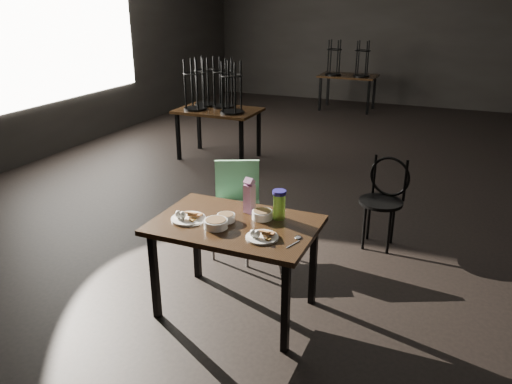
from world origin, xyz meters
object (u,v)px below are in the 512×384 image
at_px(juice_carton, 249,196).
at_px(school_chair, 237,200).
at_px(main_table, 235,232).
at_px(bentwood_chair, 384,195).
at_px(water_bottle, 279,204).

distance_m(juice_carton, school_chair, 0.85).
height_order(main_table, school_chair, school_chair).
relative_size(bentwood_chair, school_chair, 0.99).
xyz_separation_m(main_table, juice_carton, (0.02, 0.22, 0.21)).
xyz_separation_m(main_table, bentwood_chair, (0.84, 1.59, -0.15)).
xyz_separation_m(water_bottle, school_chair, (-0.66, 0.68, -0.33)).
bearing_deg(main_table, water_bottle, 36.37).
relative_size(water_bottle, bentwood_chair, 0.26).
bearing_deg(school_chair, bentwood_chair, 5.20).
height_order(juice_carton, school_chair, juice_carton).
distance_m(water_bottle, bentwood_chair, 1.54).
xyz_separation_m(juice_carton, school_chair, (-0.41, 0.66, -0.34)).
xyz_separation_m(main_table, school_chair, (-0.39, 0.88, -0.13)).
bearing_deg(bentwood_chair, water_bottle, -100.51).
height_order(main_table, water_bottle, water_bottle).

